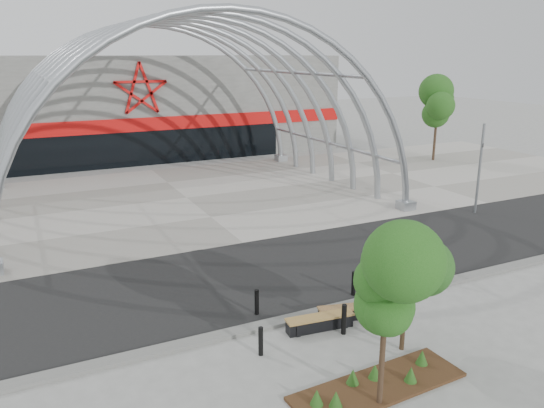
# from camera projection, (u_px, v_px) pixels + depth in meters

# --- Properties ---
(ground) EXTENTS (140.00, 140.00, 0.00)m
(ground) POSITION_uv_depth(u_px,v_px,m) (324.00, 309.00, 17.64)
(ground) COLOR gray
(ground) RESTS_ON ground
(road) EXTENTS (140.00, 7.00, 0.02)m
(road) POSITION_uv_depth(u_px,v_px,m) (278.00, 271.00, 20.67)
(road) COLOR black
(road) RESTS_ON ground
(forecourt) EXTENTS (60.00, 17.00, 0.04)m
(forecourt) POSITION_uv_depth(u_px,v_px,m) (187.00, 198.00, 31.05)
(forecourt) COLOR gray
(forecourt) RESTS_ON ground
(kerb) EXTENTS (60.00, 0.50, 0.12)m
(kerb) POSITION_uv_depth(u_px,v_px,m) (328.00, 310.00, 17.41)
(kerb) COLOR #62635E
(kerb) RESTS_ON ground
(arena_building) EXTENTS (34.00, 15.24, 8.00)m
(arena_building) POSITION_uv_depth(u_px,v_px,m) (123.00, 104.00, 45.49)
(arena_building) COLOR slate
(arena_building) RESTS_ON ground
(vault_canopy) EXTENTS (20.80, 15.80, 20.36)m
(vault_canopy) POSITION_uv_depth(u_px,v_px,m) (187.00, 198.00, 31.05)
(vault_canopy) COLOR #9DA2A8
(vault_canopy) RESTS_ON ground
(planting_bed) EXTENTS (4.78, 1.68, 0.50)m
(planting_bed) POSITION_uv_depth(u_px,v_px,m) (376.00, 384.00, 13.42)
(planting_bed) COLOR #342113
(planting_bed) RESTS_ON ground
(signal_pole) EXTENTS (0.18, 0.67, 4.75)m
(signal_pole) POSITION_uv_depth(u_px,v_px,m) (480.00, 167.00, 27.52)
(signal_pole) COLOR gray
(signal_pole) RESTS_ON ground
(street_tree_0) EXTENTS (1.89, 1.89, 4.31)m
(street_tree_0) POSITION_uv_depth(u_px,v_px,m) (387.00, 288.00, 11.95)
(street_tree_0) COLOR #342315
(street_tree_0) RESTS_ON ground
(street_tree_1) EXTENTS (1.70, 1.70, 4.01)m
(street_tree_1) POSITION_uv_depth(u_px,v_px,m) (409.00, 255.00, 14.44)
(street_tree_1) COLOR black
(street_tree_1) RESTS_ON ground
(bench_0) EXTENTS (2.19, 0.71, 0.45)m
(bench_0) POSITION_uv_depth(u_px,v_px,m) (320.00, 323.00, 16.26)
(bench_0) COLOR black
(bench_0) RESTS_ON ground
(bench_1) EXTENTS (2.11, 0.92, 0.43)m
(bench_1) POSITION_uv_depth(u_px,v_px,m) (350.00, 312.00, 16.93)
(bench_1) COLOR black
(bench_1) RESTS_ON ground
(bollard_0) EXTENTS (0.14, 0.14, 0.86)m
(bollard_0) POSITION_uv_depth(u_px,v_px,m) (261.00, 341.00, 14.81)
(bollard_0) COLOR black
(bollard_0) RESTS_ON ground
(bollard_1) EXTENTS (0.14, 0.14, 0.88)m
(bollard_1) POSITION_uv_depth(u_px,v_px,m) (257.00, 302.00, 17.11)
(bollard_1) COLOR black
(bollard_1) RESTS_ON ground
(bollard_2) EXTENTS (0.15, 0.15, 0.96)m
(bollard_2) POSITION_uv_depth(u_px,v_px,m) (344.00, 319.00, 15.93)
(bollard_2) COLOR black
(bollard_2) RESTS_ON ground
(bollard_3) EXTENTS (0.14, 0.14, 0.90)m
(bollard_3) POSITION_uv_depth(u_px,v_px,m) (354.00, 284.00, 18.47)
(bollard_3) COLOR black
(bollard_3) RESTS_ON ground
(bollard_4) EXTENTS (0.17, 0.17, 1.05)m
(bollard_4) POSITION_uv_depth(u_px,v_px,m) (446.00, 270.00, 19.43)
(bollard_4) COLOR black
(bollard_4) RESTS_ON ground
(bg_tree_1) EXTENTS (2.70, 2.70, 5.91)m
(bg_tree_1) POSITION_uv_depth(u_px,v_px,m) (438.00, 106.00, 40.86)
(bg_tree_1) COLOR #312317
(bg_tree_1) RESTS_ON ground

